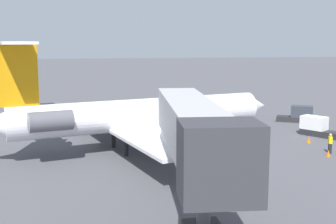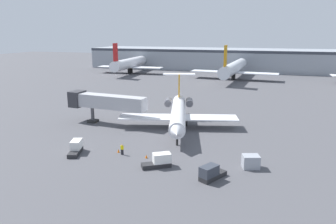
% 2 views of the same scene
% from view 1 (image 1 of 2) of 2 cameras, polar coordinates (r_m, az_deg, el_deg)
% --- Properties ---
extents(ground_plane, '(400.00, 400.00, 0.10)m').
position_cam_1_polar(ground_plane, '(38.28, -1.86, -5.17)').
color(ground_plane, '#4C4C51').
extents(regional_jet, '(22.95, 26.01, 9.25)m').
position_cam_1_polar(regional_jet, '(38.54, -4.57, -0.30)').
color(regional_jet, white).
rests_on(regional_jet, ground_plane).
extents(jet_bridge, '(16.84, 4.32, 6.21)m').
position_cam_1_polar(jet_bridge, '(23.87, 3.56, -2.65)').
color(jet_bridge, '#ADADB2').
rests_on(jet_bridge, ground_plane).
extents(ground_crew_marshaller, '(0.46, 0.36, 1.69)m').
position_cam_1_polar(ground_crew_marshaller, '(40.06, 19.73, -3.74)').
color(ground_crew_marshaller, black).
rests_on(ground_crew_marshaller, ground_plane).
extents(baggage_tug_trailing, '(4.12, 3.34, 1.90)m').
position_cam_1_polar(baggage_tug_trailing, '(47.04, 18.25, -1.84)').
color(baggage_tug_trailing, '#262628').
rests_on(baggage_tug_trailing, ground_plane).
extents(baggage_tug_spare, '(3.16, 4.18, 1.90)m').
position_cam_1_polar(baggage_tug_spare, '(54.26, 16.12, -0.34)').
color(baggage_tug_spare, '#262628').
rests_on(baggage_tug_spare, ground_plane).
extents(cargo_container_uld, '(2.62, 2.30, 1.79)m').
position_cam_1_polar(cargo_container_uld, '(56.35, 9.42, 0.29)').
color(cargo_container_uld, '#999EA8').
rests_on(cargo_container_uld, ground_plane).
extents(traffic_cone_near, '(0.36, 0.36, 0.55)m').
position_cam_1_polar(traffic_cone_near, '(39.04, 19.53, -4.93)').
color(traffic_cone_near, orange).
rests_on(traffic_cone_near, ground_plane).
extents(traffic_cone_mid, '(0.36, 0.36, 0.55)m').
position_cam_1_polar(traffic_cone_mid, '(43.62, 17.29, -3.38)').
color(traffic_cone_mid, orange).
rests_on(traffic_cone_mid, ground_plane).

